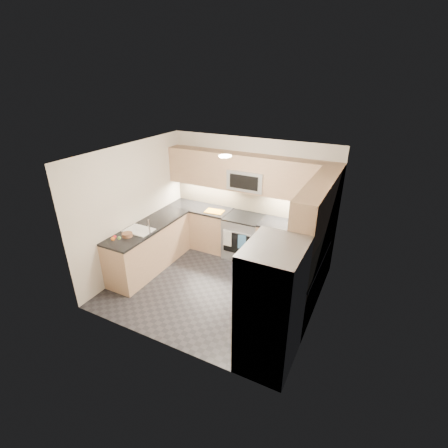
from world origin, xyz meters
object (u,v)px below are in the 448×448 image
cutting_board (214,211)px  fruit_basket (127,235)px  microwave (248,179)px  gas_range (244,237)px  refrigerator (271,307)px  utensil_bowl (323,227)px

cutting_board → fruit_basket: 1.94m
microwave → cutting_board: (-0.67, -0.19, -0.75)m
gas_range → refrigerator: bearing=-59.1°
gas_range → cutting_board: (-0.67, -0.06, 0.49)m
utensil_bowl → gas_range: bearing=-178.8°
cutting_board → fruit_basket: bearing=-116.2°
gas_range → utensil_bowl: bearing=1.2°
microwave → cutting_board: 1.03m
refrigerator → utensil_bowl: 2.47m
fruit_basket → utensil_bowl: bearing=30.4°
utensil_bowl → cutting_board: bearing=-177.5°
microwave → fruit_basket: (-1.53, -1.93, -0.73)m
microwave → refrigerator: bearing=-60.4°
gas_range → fruit_basket: size_ratio=4.85×
utensil_bowl → cutting_board: utensil_bowl is taller
gas_range → cutting_board: cutting_board is taller
utensil_bowl → cutting_board: size_ratio=0.71×
gas_range → microwave: bearing=90.0°
utensil_bowl → refrigerator: bearing=-93.5°
refrigerator → fruit_basket: size_ratio=9.59×
refrigerator → fruit_basket: 3.04m
refrigerator → cutting_board: refrigerator is taller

